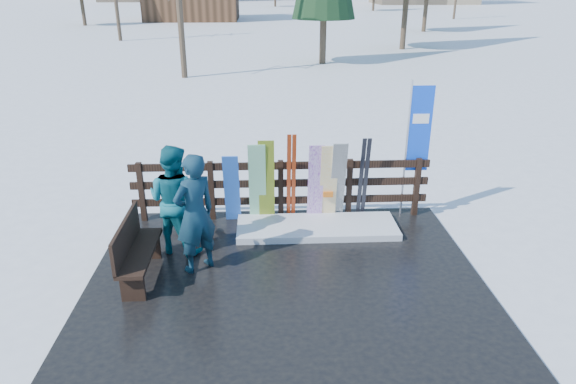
{
  "coord_description": "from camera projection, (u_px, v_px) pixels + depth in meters",
  "views": [
    {
      "loc": [
        -0.3,
        -6.75,
        4.33
      ],
      "look_at": [
        0.08,
        1.0,
        1.1
      ],
      "focal_mm": 32.0,
      "sensor_mm": 36.0,
      "label": 1
    }
  ],
  "objects": [
    {
      "name": "rental_flag",
      "position": [
        416.0,
        134.0,
        9.44
      ],
      "size": [
        0.45,
        0.04,
        2.6
      ],
      "color": "silver",
      "rests_on": "deck"
    },
    {
      "name": "snowboard_4",
      "position": [
        338.0,
        182.0,
        9.44
      ],
      "size": [
        0.27,
        0.4,
        1.58
      ],
      "primitive_type": "cube",
      "rotation": [
        0.23,
        0.0,
        0.0
      ],
      "color": "black",
      "rests_on": "deck"
    },
    {
      "name": "person_front",
      "position": [
        195.0,
        214.0,
        7.79
      ],
      "size": [
        0.83,
        0.79,
        1.91
      ],
      "primitive_type": "imported",
      "rotation": [
        0.0,
        0.0,
        3.82
      ],
      "color": "#133F4A",
      "rests_on": "deck"
    },
    {
      "name": "person_back",
      "position": [
        174.0,
        200.0,
        8.35
      ],
      "size": [
        1.1,
        1.0,
        1.85
      ],
      "primitive_type": "imported",
      "rotation": [
        0.0,
        0.0,
        2.73
      ],
      "color": "#105E6F",
      "rests_on": "deck"
    },
    {
      "name": "snowboard_3",
      "position": [
        316.0,
        183.0,
        9.43
      ],
      "size": [
        0.28,
        0.27,
        1.54
      ],
      "primitive_type": "cube",
      "rotation": [
        0.16,
        0.0,
        0.0
      ],
      "color": "white",
      "rests_on": "deck"
    },
    {
      "name": "snow_patch",
      "position": [
        317.0,
        227.0,
        9.35
      ],
      "size": [
        2.9,
        1.0,
        0.12
      ],
      "primitive_type": "cube",
      "color": "white",
      "rests_on": "deck"
    },
    {
      "name": "snowboard_5",
      "position": [
        328.0,
        183.0,
        9.44
      ],
      "size": [
        0.32,
        0.3,
        1.53
      ],
      "primitive_type": "cube",
      "rotation": [
        0.18,
        0.0,
        0.0
      ],
      "color": "white",
      "rests_on": "deck"
    },
    {
      "name": "snowboard_0",
      "position": [
        232.0,
        189.0,
        9.39
      ],
      "size": [
        0.29,
        0.38,
        1.38
      ],
      "primitive_type": "cube",
      "rotation": [
        0.25,
        0.0,
        0.0
      ],
      "color": "blue",
      "rests_on": "deck"
    },
    {
      "name": "bench",
      "position": [
        135.0,
        248.0,
        7.69
      ],
      "size": [
        0.41,
        1.5,
        0.97
      ],
      "color": "black",
      "rests_on": "deck"
    },
    {
      "name": "fence",
      "position": [
        281.0,
        185.0,
        9.65
      ],
      "size": [
        5.6,
        0.1,
        1.15
      ],
      "color": "black",
      "rests_on": "deck"
    },
    {
      "name": "deck",
      "position": [
        286.0,
        281.0,
        7.89
      ],
      "size": [
        6.0,
        5.0,
        0.08
      ],
      "primitive_type": "cube",
      "color": "black",
      "rests_on": "ground"
    },
    {
      "name": "ground",
      "position": [
        286.0,
        283.0,
        7.9
      ],
      "size": [
        700.0,
        700.0,
        0.0
      ],
      "primitive_type": "plane",
      "color": "white",
      "rests_on": "ground"
    },
    {
      "name": "snowboard_2",
      "position": [
        266.0,
        182.0,
        9.37
      ],
      "size": [
        0.29,
        0.27,
        1.64
      ],
      "primitive_type": "cube",
      "rotation": [
        0.15,
        0.0,
        0.0
      ],
      "color": "#D1F429",
      "rests_on": "deck"
    },
    {
      "name": "ski_pair_a",
      "position": [
        291.0,
        178.0,
        9.44
      ],
      "size": [
        0.16,
        0.33,
        1.74
      ],
      "color": "#983012",
      "rests_on": "deck"
    },
    {
      "name": "snowboard_1",
      "position": [
        257.0,
        184.0,
        9.37
      ],
      "size": [
        0.31,
        0.3,
        1.57
      ],
      "primitive_type": "cube",
      "rotation": [
        0.17,
        0.0,
        0.0
      ],
      "color": "white",
      "rests_on": "deck"
    },
    {
      "name": "ski_pair_b",
      "position": [
        363.0,
        179.0,
        9.51
      ],
      "size": [
        0.17,
        0.31,
        1.64
      ],
      "color": "black",
      "rests_on": "deck"
    }
  ]
}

